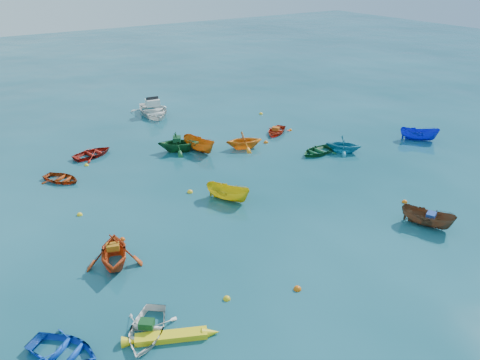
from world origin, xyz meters
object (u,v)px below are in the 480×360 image
dinghy_blue_sw (64,354)px  motorboat_white (154,115)px  dinghy_white_near (147,334)px  kayak_yellow (171,339)px

dinghy_blue_sw → motorboat_white: 29.40m
dinghy_white_near → motorboat_white: size_ratio=0.57×
dinghy_white_near → motorboat_white: 28.64m
dinghy_blue_sw → motorboat_white: bearing=21.8°
dinghy_white_near → dinghy_blue_sw: bearing=-154.7°
dinghy_white_near → kayak_yellow: size_ratio=0.82×
motorboat_white → dinghy_white_near: bearing=-106.1°
kayak_yellow → motorboat_white: motorboat_white is taller
dinghy_white_near → kayak_yellow: (0.72, -0.78, 0.00)m
dinghy_white_near → motorboat_white: (11.67, 26.16, 0.00)m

